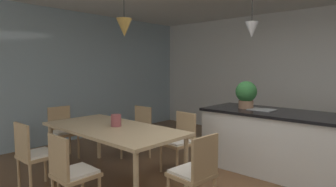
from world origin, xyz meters
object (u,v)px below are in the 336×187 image
at_px(dining_table, 112,131).
at_px(chair_window_end, 63,131).
at_px(vase_on_dining_table, 116,120).
at_px(chair_far_left, 138,130).
at_px(chair_kitchen_end, 195,172).
at_px(chair_far_right, 180,140).
at_px(chair_near_right, 71,172).
at_px(potted_plant_on_island, 246,94).
at_px(kitchen_island, 274,141).
at_px(chair_near_left, 33,153).

relative_size(dining_table, chair_window_end, 2.36).
distance_m(dining_table, vase_on_dining_table, 0.16).
bearing_deg(chair_far_left, chair_kitchen_end, -24.96).
bearing_deg(chair_far_right, chair_near_right, -90.16).
bearing_deg(chair_near_right, chair_far_left, 118.23).
bearing_deg(vase_on_dining_table, chair_window_end, -177.42).
bearing_deg(dining_table, chair_far_right, 61.57).
bearing_deg(chair_kitchen_end, vase_on_dining_table, 177.09).
height_order(potted_plant_on_island, vase_on_dining_table, potted_plant_on_island).
bearing_deg(chair_window_end, chair_near_right, -24.99).
bearing_deg(kitchen_island, chair_far_right, -137.42).
bearing_deg(chair_far_left, potted_plant_on_island, 32.11).
height_order(chair_window_end, kitchen_island, kitchen_island).
xyz_separation_m(chair_kitchen_end, chair_window_end, (-2.79, 0.01, 0.00)).
bearing_deg(chair_kitchen_end, kitchen_island, 87.09).
relative_size(chair_far_right, chair_kitchen_end, 1.00).
bearing_deg(chair_near_right, chair_kitchen_end, 42.54).
distance_m(chair_near_left, chair_kitchen_end, 2.05).
xyz_separation_m(chair_near_left, kitchen_island, (1.95, 2.66, -0.01)).
bearing_deg(chair_window_end, dining_table, -0.17).
height_order(chair_kitchen_end, potted_plant_on_island, potted_plant_on_island).
relative_size(chair_far_left, chair_window_end, 1.00).
xyz_separation_m(chair_far_left, kitchen_island, (1.95, 0.94, -0.01)).
relative_size(chair_near_right, potted_plant_on_island, 2.04).
bearing_deg(vase_on_dining_table, chair_far_right, 59.36).
bearing_deg(potted_plant_on_island, chair_window_end, -143.51).
xyz_separation_m(potted_plant_on_island, vase_on_dining_table, (-1.04, -1.73, -0.31)).
xyz_separation_m(chair_far_right, chair_window_end, (-1.86, -0.86, 0.00)).
xyz_separation_m(chair_far_right, chair_far_left, (-0.93, 0.00, 0.00)).
relative_size(dining_table, chair_near_left, 2.36).
bearing_deg(vase_on_dining_table, dining_table, -86.44).
xyz_separation_m(dining_table, chair_far_left, (-0.46, 0.86, -0.20)).
relative_size(chair_far_right, vase_on_dining_table, 5.33).
bearing_deg(chair_far_left, vase_on_dining_table, -59.96).
bearing_deg(chair_kitchen_end, chair_far_right, 137.05).
xyz_separation_m(chair_far_right, kitchen_island, (1.02, 0.94, -0.01)).
relative_size(dining_table, chair_far_right, 2.36).
xyz_separation_m(chair_kitchen_end, vase_on_dining_table, (-1.40, 0.07, 0.35)).
xyz_separation_m(chair_near_left, chair_window_end, (-0.94, 0.87, 0.00)).
bearing_deg(vase_on_dining_table, potted_plant_on_island, 59.14).
xyz_separation_m(chair_window_end, potted_plant_on_island, (2.43, 1.80, 0.66)).
bearing_deg(vase_on_dining_table, kitchen_island, 49.27).
relative_size(dining_table, chair_far_left, 2.36).
relative_size(chair_window_end, vase_on_dining_table, 5.33).
distance_m(chair_near_left, potted_plant_on_island, 3.12).
bearing_deg(chair_window_end, chair_far_left, 42.60).
relative_size(chair_kitchen_end, chair_window_end, 1.00).
bearing_deg(chair_far_right, vase_on_dining_table, -120.64).
height_order(chair_far_right, kitchen_island, kitchen_island).
xyz_separation_m(chair_near_right, potted_plant_on_island, (0.57, 2.66, 0.66)).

